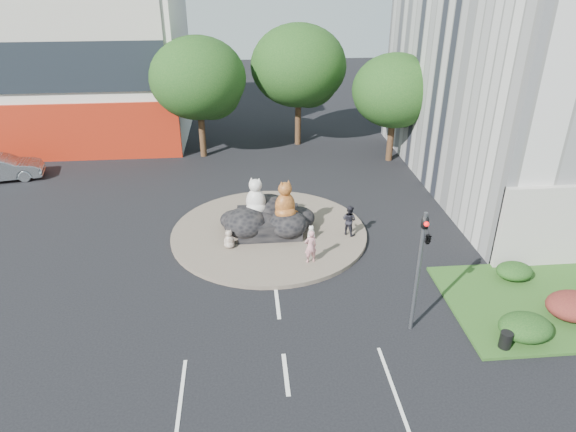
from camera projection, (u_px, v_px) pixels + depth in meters
The scene contains 21 objects.
ground at pixel (286, 374), 17.62m from camera, with size 120.00×120.00×0.00m, color black.
roundabout_island at pixel (269, 232), 26.45m from camera, with size 10.00×10.00×0.20m, color brown.
rock_plinth at pixel (269, 223), 26.20m from camera, with size 3.20×2.60×0.90m, color black, non-canonical shape.
shophouse_block at pixel (12, 56), 38.14m from camera, with size 25.20×12.30×17.40m.
grass_verge at pixel (568, 302), 21.22m from camera, with size 10.00×6.00×0.12m, color #2D4E1A.
tree_left at pixel (199, 82), 34.50m from camera, with size 6.46×6.46×8.27m.
tree_mid at pixel (299, 69), 36.70m from camera, with size 6.84×6.84×8.76m.
tree_right at pixel (395, 94), 34.06m from camera, with size 5.70×5.70×7.30m.
hedge_near_green at pixel (525, 327), 18.97m from camera, with size 2.00×1.60×0.90m, color #113611.
hedge_red at pixel (574, 306), 20.04m from camera, with size 2.20×1.76×0.99m, color #521519.
hedge_back_green at pixel (514, 271), 22.51m from camera, with size 1.60×1.28×0.72m, color #113611.
traffic_light at pixel (424, 247), 18.16m from camera, with size 0.44×1.24×5.00m.
street_lamp at pixel (547, 157), 23.68m from camera, with size 2.34×0.22×8.06m.
cat_white at pixel (256, 195), 25.82m from camera, with size 1.16×1.00×1.93m, color beige, non-canonical shape.
cat_tabby at pixel (285, 199), 25.31m from camera, with size 1.20×1.04×2.00m, color #A76122, non-canonical shape.
kitten_calico at pixel (229, 238), 24.73m from camera, with size 0.57×0.49×0.95m, color beige, non-canonical shape.
kitten_white at pixel (311, 232), 25.54m from camera, with size 0.44×0.38×0.73m, color silver, non-canonical shape.
pedestrian_pink at pixel (311, 246), 23.36m from camera, with size 0.59×0.39×1.63m, color tan.
pedestrian_dark at pixel (349, 220), 25.73m from camera, with size 0.77×0.60×1.58m, color black.
parked_car at pixel (1, 168), 32.51m from camera, with size 1.72×4.94×1.63m, color #95989C.
litter_bin at pixel (506, 340), 18.53m from camera, with size 0.45×0.45×0.64m, color black.
Camera 1 is at (-1.12, -13.18, 12.85)m, focal length 32.00 mm.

